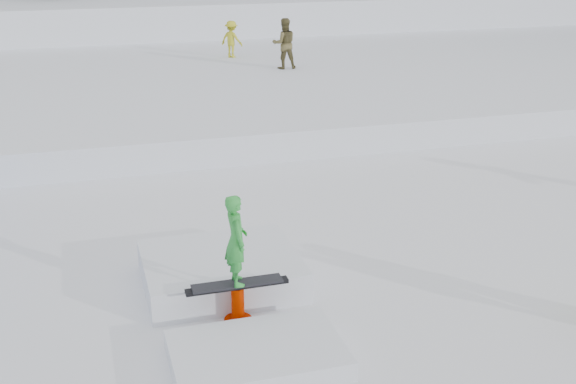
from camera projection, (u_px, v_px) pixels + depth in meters
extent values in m
plane|color=white|center=(293.00, 297.00, 12.01)|extent=(120.00, 120.00, 0.00)
cube|color=white|center=(130.00, 17.00, 38.55)|extent=(60.00, 14.00, 2.40)
cube|color=white|center=(165.00, 83.00, 26.25)|extent=(50.00, 18.00, 0.80)
imported|color=brown|center=(284.00, 43.00, 26.53)|extent=(0.95, 0.77, 1.84)
imported|color=gold|center=(232.00, 39.00, 28.85)|extent=(1.05, 1.04, 1.45)
cube|color=white|center=(221.00, 271.00, 12.32)|extent=(2.60, 2.20, 0.54)
cube|color=white|center=(257.00, 355.00, 10.11)|extent=(2.40, 1.60, 0.30)
cylinder|color=#BF2700|center=(238.00, 320.00, 11.23)|extent=(0.44, 0.44, 0.06)
cylinder|color=#BF2700|center=(238.00, 305.00, 11.14)|extent=(0.20, 0.20, 0.60)
cube|color=black|center=(237.00, 286.00, 11.03)|extent=(1.60, 0.16, 0.06)
cube|color=black|center=(237.00, 283.00, 11.01)|extent=(1.40, 0.28, 0.03)
imported|color=green|center=(236.00, 240.00, 10.76)|extent=(0.34, 0.52, 1.42)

